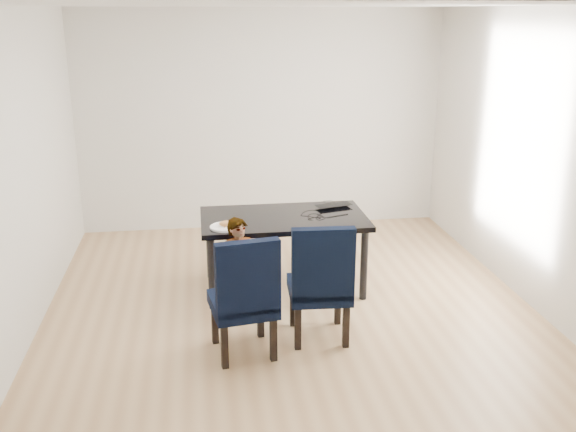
{
  "coord_description": "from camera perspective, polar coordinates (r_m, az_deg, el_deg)",
  "views": [
    {
      "loc": [
        -0.79,
        -5.37,
        2.66
      ],
      "look_at": [
        0.0,
        0.2,
        0.85
      ],
      "focal_mm": 40.0,
      "sensor_mm": 36.0,
      "label": 1
    }
  ],
  "objects": [
    {
      "name": "wall_right",
      "position": [
        6.31,
        21.06,
        4.66
      ],
      "size": [
        0.01,
        5.0,
        2.7
      ],
      "primitive_type": "cube",
      "color": "silver",
      "rests_on": "ground"
    },
    {
      "name": "plate",
      "position": [
        5.92,
        -5.58,
        -0.98
      ],
      "size": [
        0.29,
        0.29,
        0.02
      ],
      "primitive_type": "cylinder",
      "rotation": [
        0.0,
        0.0,
        -0.02
      ],
      "color": "white",
      "rests_on": "dining_table"
    },
    {
      "name": "chair_right",
      "position": [
        5.37,
        2.79,
        -5.64
      ],
      "size": [
        0.53,
        0.55,
        1.04
      ],
      "primitive_type": "cube",
      "rotation": [
        0.0,
        0.0,
        -0.05
      ],
      "color": "black",
      "rests_on": "floor"
    },
    {
      "name": "ceiling",
      "position": [
        5.43,
        0.31,
        18.31
      ],
      "size": [
        4.5,
        5.0,
        0.01
      ],
      "primitive_type": "cube",
      "color": "white",
      "rests_on": "wall_back"
    },
    {
      "name": "laptop",
      "position": [
        6.57,
        3.89,
        1.02
      ],
      "size": [
        0.41,
        0.32,
        0.03
      ],
      "primitive_type": "imported",
      "rotation": [
        0.0,
        0.0,
        3.39
      ],
      "color": "black",
      "rests_on": "dining_table"
    },
    {
      "name": "sandwich",
      "position": [
        5.91,
        -5.49,
        -0.66
      ],
      "size": [
        0.15,
        0.12,
        0.05
      ],
      "primitive_type": "ellipsoid",
      "rotation": [
        0.0,
        0.0,
        0.43
      ],
      "color": "#C38645",
      "rests_on": "plate"
    },
    {
      "name": "wall_back",
      "position": [
        8.02,
        -2.35,
        8.41
      ],
      "size": [
        4.5,
        0.01,
        2.7
      ],
      "primitive_type": "cube",
      "color": "silver",
      "rests_on": "ground"
    },
    {
      "name": "floor",
      "position": [
        6.05,
        0.27,
        -8.32
      ],
      "size": [
        4.5,
        5.0,
        0.01
      ],
      "primitive_type": "cube",
      "color": "tan",
      "rests_on": "ground"
    },
    {
      "name": "child",
      "position": [
        5.66,
        -4.31,
        -4.85
      ],
      "size": [
        0.4,
        0.32,
        0.96
      ],
      "primitive_type": "imported",
      "rotation": [
        0.0,
        0.0,
        0.3
      ],
      "color": "orange",
      "rests_on": "floor"
    },
    {
      "name": "dining_table",
      "position": [
        6.35,
        -0.38,
        -3.26
      ],
      "size": [
        1.6,
        0.9,
        0.75
      ],
      "primitive_type": "cube",
      "color": "black",
      "rests_on": "floor"
    },
    {
      "name": "chair_left",
      "position": [
        5.14,
        -4.07,
        -6.89
      ],
      "size": [
        0.57,
        0.58,
        1.03
      ],
      "primitive_type": "cube",
      "rotation": [
        0.0,
        0.0,
        0.15
      ],
      "color": "black",
      "rests_on": "floor"
    },
    {
      "name": "cable_tangle",
      "position": [
        6.18,
        2.51,
        -0.16
      ],
      "size": [
        0.17,
        0.17,
        0.01
      ],
      "primitive_type": "torus",
      "rotation": [
        0.0,
        0.0,
        -0.1
      ],
      "color": "black",
      "rests_on": "dining_table"
    },
    {
      "name": "wall_left",
      "position": [
        5.72,
        -22.72,
        3.19
      ],
      "size": [
        0.01,
        5.0,
        2.7
      ],
      "primitive_type": "cube",
      "color": "silver",
      "rests_on": "ground"
    },
    {
      "name": "wall_front",
      "position": [
        3.25,
        6.79,
        -6.06
      ],
      "size": [
        4.5,
        0.01,
        2.7
      ],
      "primitive_type": "cube",
      "color": "beige",
      "rests_on": "ground"
    }
  ]
}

